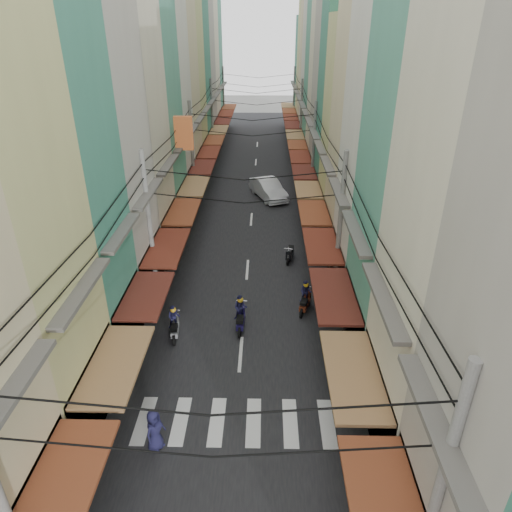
# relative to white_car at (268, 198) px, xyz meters

# --- Properties ---
(ground) EXTENTS (160.00, 160.00, 0.00)m
(ground) POSITION_rel_white_car_xyz_m (-1.32, -18.84, 0.00)
(ground) COLOR slate
(ground) RESTS_ON ground
(road) EXTENTS (10.00, 80.00, 0.02)m
(road) POSITION_rel_white_car_xyz_m (-1.32, 1.16, 0.01)
(road) COLOR black
(road) RESTS_ON ground
(sidewalk_left) EXTENTS (3.00, 80.00, 0.06)m
(sidewalk_left) POSITION_rel_white_car_xyz_m (-7.82, 1.16, 0.03)
(sidewalk_left) COLOR slate
(sidewalk_left) RESTS_ON ground
(sidewalk_right) EXTENTS (3.00, 80.00, 0.06)m
(sidewalk_right) POSITION_rel_white_car_xyz_m (5.18, 1.16, 0.03)
(sidewalk_right) COLOR slate
(sidewalk_right) RESTS_ON ground
(crosswalk) EXTENTS (7.55, 2.40, 0.01)m
(crosswalk) POSITION_rel_white_car_xyz_m (-1.32, -24.84, 0.03)
(crosswalk) COLOR silver
(crosswalk) RESTS_ON ground
(building_row_left) EXTENTS (7.80, 67.67, 23.70)m
(building_row_left) POSITION_rel_white_car_xyz_m (-9.24, -2.28, 9.78)
(building_row_left) COLOR beige
(building_row_left) RESTS_ON ground
(building_row_right) EXTENTS (7.80, 68.98, 22.59)m
(building_row_right) POSITION_rel_white_car_xyz_m (6.59, -2.39, 9.41)
(building_row_right) COLOR #397F68
(building_row_right) RESTS_ON ground
(utility_poles) EXTENTS (10.20, 66.13, 8.20)m
(utility_poles) POSITION_rel_white_car_xyz_m (-1.32, -3.83, 6.59)
(utility_poles) COLOR gray
(utility_poles) RESTS_ON ground
(white_car) EXTENTS (6.21, 4.31, 2.04)m
(white_car) POSITION_rel_white_car_xyz_m (0.00, 0.00, 0.00)
(white_car) COLOR silver
(white_car) RESTS_ON ground
(bicycle) EXTENTS (1.91, 1.04, 1.24)m
(bicycle) POSITION_rel_white_car_xyz_m (4.31, -19.45, 0.00)
(bicycle) COLOR black
(bicycle) RESTS_ON ground
(moving_scooters) EXTENTS (6.94, 9.87, 1.90)m
(moving_scooters) POSITION_rel_white_car_xyz_m (-0.89, -17.52, 0.55)
(moving_scooters) COLOR black
(moving_scooters) RESTS_ON ground
(parked_scooters) EXTENTS (13.31, 15.53, 1.00)m
(parked_scooters) POSITION_rel_white_car_xyz_m (2.92, -23.20, 0.49)
(parked_scooters) COLOR black
(parked_scooters) RESTS_ON ground
(pedestrians) EXTENTS (12.59, 20.99, 2.18)m
(pedestrians) POSITION_rel_white_car_xyz_m (-5.44, -17.17, 1.01)
(pedestrians) COLOR black
(pedestrians) RESTS_ON ground
(market_umbrella) EXTENTS (2.48, 2.48, 2.62)m
(market_umbrella) POSITION_rel_white_car_xyz_m (5.43, -21.73, 2.31)
(market_umbrella) COLOR #B2B2B7
(market_umbrella) RESTS_ON ground
(traffic_sign) EXTENTS (0.10, 0.63, 2.87)m
(traffic_sign) POSITION_rel_white_car_xyz_m (4.61, -20.56, 2.09)
(traffic_sign) COLOR gray
(traffic_sign) RESTS_ON ground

